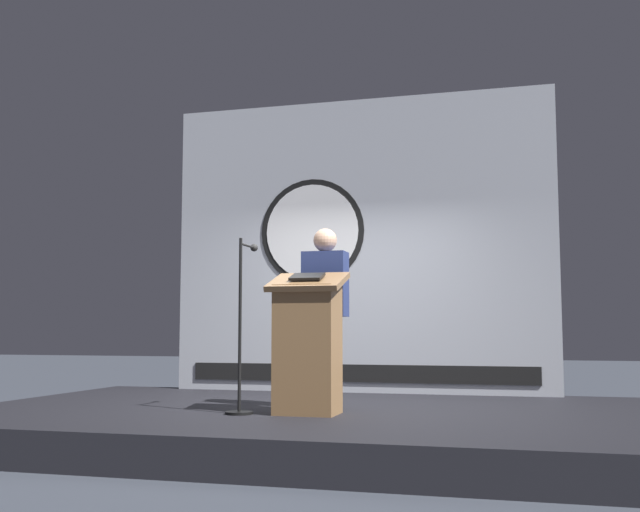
# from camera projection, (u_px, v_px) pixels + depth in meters

# --- Properties ---
(ground_plane) EXTENTS (40.00, 40.00, 0.00)m
(ground_plane) POSITION_uv_depth(u_px,v_px,m) (316.00, 442.00, 6.94)
(ground_plane) COLOR #383D47
(stage_platform) EXTENTS (6.40, 4.00, 0.30)m
(stage_platform) POSITION_uv_depth(u_px,v_px,m) (316.00, 425.00, 6.96)
(stage_platform) COLOR black
(stage_platform) RESTS_ON ground
(banner_display) EXTENTS (4.48, 0.12, 3.43)m
(banner_display) POSITION_uv_depth(u_px,v_px,m) (357.00, 245.00, 8.91)
(banner_display) COLOR #B2B7C1
(banner_display) RESTS_ON stage_platform
(podium) EXTENTS (0.64, 0.49, 1.23)m
(podium) POSITION_uv_depth(u_px,v_px,m) (308.00, 344.00, 6.55)
(podium) COLOR olive
(podium) RESTS_ON stage_platform
(speaker_person) EXTENTS (0.40, 0.26, 1.66)m
(speaker_person) POSITION_uv_depth(u_px,v_px,m) (325.00, 316.00, 7.03)
(speaker_person) COLOR black
(speaker_person) RESTS_ON stage_platform
(microphone_stand) EXTENTS (0.24, 0.49, 1.51)m
(microphone_stand) POSITION_uv_depth(u_px,v_px,m) (242.00, 352.00, 6.59)
(microphone_stand) COLOR black
(microphone_stand) RESTS_ON stage_platform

